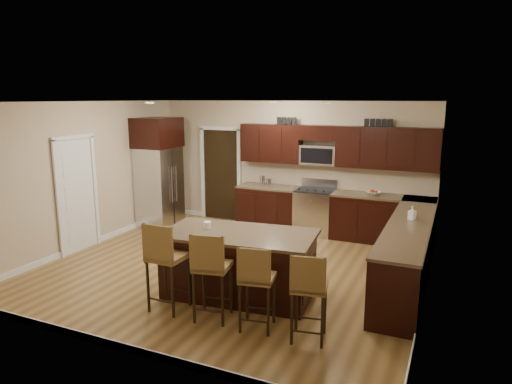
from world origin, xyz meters
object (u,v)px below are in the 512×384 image
at_px(island, 239,266).
at_px(stool_right, 256,278).
at_px(stool_left, 165,257).
at_px(range, 315,211).
at_px(stool_mid, 210,266).
at_px(stool_extra, 309,287).
at_px(refrigerator, 159,171).

xyz_separation_m(island, stool_right, (0.64, -0.84, 0.24)).
bearing_deg(stool_left, stool_right, 0.94).
bearing_deg(stool_right, stool_left, 169.98).
relative_size(range, stool_mid, 0.96).
xyz_separation_m(island, stool_extra, (1.29, -0.84, 0.24)).
height_order(stool_left, stool_extra, stool_left).
relative_size(stool_left, stool_mid, 1.04).
bearing_deg(stool_mid, stool_left, 169.41).
xyz_separation_m(island, refrigerator, (-3.19, 2.57, 0.78)).
bearing_deg(stool_mid, refrigerator, 122.29).
relative_size(range, stool_right, 1.04).
bearing_deg(refrigerator, stool_mid, -46.77).
distance_m(island, stool_extra, 1.56).
height_order(range, island, range).
distance_m(stool_mid, stool_extra, 1.27).
height_order(stool_left, stool_right, stool_left).
relative_size(range, stool_left, 0.92).
bearing_deg(island, range, 82.14).
bearing_deg(range, stool_extra, -74.22).
distance_m(stool_mid, refrigerator, 4.71).
distance_m(stool_mid, stool_right, 0.62).
bearing_deg(range, stool_left, -100.39).
height_order(island, refrigerator, refrigerator).
relative_size(island, stool_mid, 1.93).
relative_size(range, refrigerator, 0.47).
height_order(range, stool_mid, stool_mid).
relative_size(range, stool_extra, 1.04).
bearing_deg(stool_mid, range, 77.84).
bearing_deg(refrigerator, island, -38.87).
bearing_deg(range, island, -91.95).
relative_size(island, stool_extra, 2.08).
xyz_separation_m(refrigerator, stool_extra, (4.48, -3.41, -0.54)).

